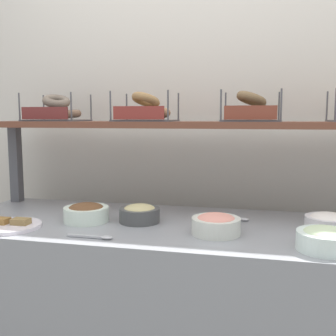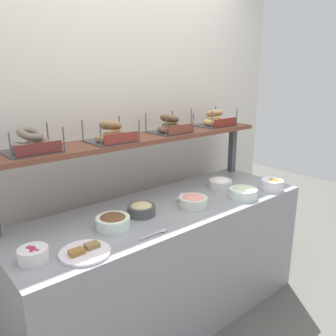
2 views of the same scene
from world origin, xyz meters
name	(u,v)px [view 1 (image 1 of 2)]	position (x,y,z in m)	size (l,w,h in m)	color
back_wall	(205,136)	(0.00, 0.55, 1.20)	(3.27, 0.06, 2.40)	beige
deli_counter	(185,320)	(0.00, 0.00, 0.42)	(2.07, 0.70, 0.85)	gray
shelf_riser_left	(16,164)	(-0.98, 0.27, 1.05)	(0.05, 0.05, 0.40)	#4C4C51
upper_shelf	(197,125)	(0.00, 0.27, 1.26)	(2.03, 0.32, 0.03)	brown
bowl_cream_cheese	(328,222)	(0.57, 0.04, 0.89)	(0.18, 0.18, 0.07)	silver
bowl_hummus	(139,213)	(-0.20, 0.00, 0.89)	(0.18, 0.18, 0.08)	#484849
bowl_lox_spread	(216,224)	(0.14, -0.11, 0.89)	(0.19, 0.19, 0.08)	silver
bowl_chocolate_spread	(86,212)	(-0.43, -0.04, 0.89)	(0.19, 0.19, 0.08)	white
bowl_scallion_spread	(326,239)	(0.52, -0.22, 0.89)	(0.19, 0.19, 0.08)	white
serving_plate_white	(10,225)	(-0.69, -0.21, 0.86)	(0.25, 0.25, 0.04)	white
serving_spoon_near_plate	(97,237)	(-0.29, -0.27, 0.86)	(0.18, 0.03, 0.01)	#B7B7BC
serving_spoon_by_edge	(237,220)	(0.21, 0.10, 0.86)	(0.16, 0.11, 0.01)	#B7B7BC
bagel_basket_poppy	(56,112)	(-0.73, 0.28, 1.33)	(0.29, 0.25, 0.14)	#4C4C51
bagel_basket_everything	(145,111)	(-0.25, 0.25, 1.33)	(0.29, 0.27, 0.15)	#4C4C51
bagel_basket_cinnamon_raisin	(251,111)	(0.25, 0.27, 1.33)	(0.28, 0.26, 0.14)	#4C4C51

